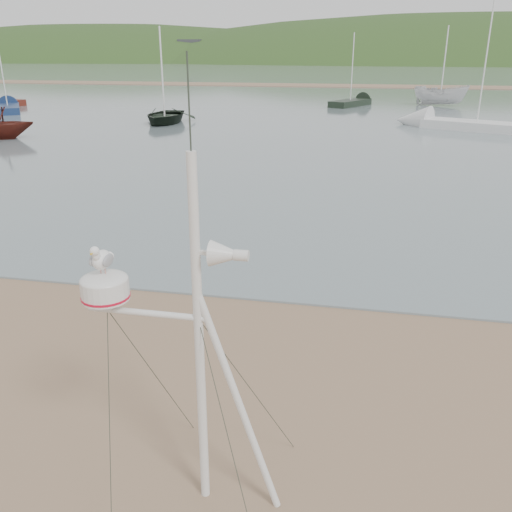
% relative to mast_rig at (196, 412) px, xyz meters
% --- Properties ---
extents(ground, '(560.00, 560.00, 0.00)m').
position_rel_mast_rig_xyz_m(ground, '(-1.78, 0.85, -1.08)').
color(ground, brown).
rests_on(ground, ground).
extents(water, '(560.00, 256.00, 0.04)m').
position_rel_mast_rig_xyz_m(water, '(-1.78, 132.85, -1.06)').
color(water, slate).
rests_on(water, ground).
extents(sandbar, '(560.00, 7.00, 0.07)m').
position_rel_mast_rig_xyz_m(sandbar, '(-1.78, 70.85, -1.01)').
color(sandbar, brown).
rests_on(sandbar, water).
extents(hill_ridge, '(620.00, 180.00, 80.00)m').
position_rel_mast_rig_xyz_m(hill_ridge, '(16.74, 235.85, -20.78)').
color(hill_ridge, '#213917').
rests_on(hill_ridge, ground).
extents(far_cottages, '(294.40, 6.30, 8.00)m').
position_rel_mast_rig_xyz_m(far_cottages, '(1.22, 196.85, 2.92)').
color(far_cottages, white).
rests_on(far_cottages, ground).
extents(mast_rig, '(1.99, 2.12, 4.48)m').
position_rel_mast_rig_xyz_m(mast_rig, '(0.00, 0.00, 0.00)').
color(mast_rig, silver).
rests_on(mast_rig, ground).
extents(boat_dark, '(3.36, 1.15, 4.64)m').
position_rel_mast_rig_xyz_m(boat_dark, '(-11.44, 29.51, 1.28)').
color(boat_dark, black).
rests_on(boat_dark, water).
extents(boat_white, '(2.10, 2.07, 4.46)m').
position_rel_mast_rig_xyz_m(boat_white, '(7.23, 45.31, 1.19)').
color(boat_white, silver).
rests_on(boat_white, water).
extents(sailboat_dark_mid, '(4.20, 6.29, 6.27)m').
position_rel_mast_rig_xyz_m(sailboat_dark_mid, '(0.51, 44.91, -0.78)').
color(sailboat_dark_mid, black).
rests_on(sailboat_dark_mid, ground).
extents(sailboat_blue_near, '(5.09, 6.42, 6.64)m').
position_rel_mast_rig_xyz_m(sailboat_blue_near, '(-26.52, 34.95, -0.78)').
color(sailboat_blue_near, '#15264B').
rests_on(sailboat_blue_near, ground).
extents(sailboat_white_near, '(8.18, 5.20, 8.01)m').
position_rel_mast_rig_xyz_m(sailboat_white_near, '(5.65, 31.17, -0.78)').
color(sailboat_white_near, silver).
rests_on(sailboat_white_near, ground).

